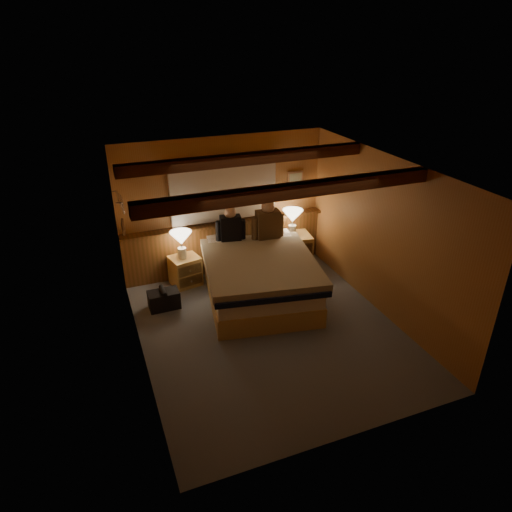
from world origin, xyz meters
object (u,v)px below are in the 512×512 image
nightstand_right (295,250)px  duffel_bag (164,299)px  lamp_left (181,240)px  lamp_right (293,217)px  bed (259,277)px  person_left (230,226)px  person_right (268,222)px  nightstand_left (185,271)px

nightstand_right → duffel_bag: size_ratio=1.28×
lamp_left → lamp_right: lamp_right is taller
bed → lamp_right: lamp_right is taller
lamp_right → duffel_bag: (-2.48, -0.62, -0.79)m
person_left → person_right: person_right is taller
lamp_right → person_left: (-1.19, -0.08, 0.04)m
lamp_right → person_right: person_right is taller
lamp_right → duffel_bag: 2.68m
nightstand_right → bed: bearing=-133.6°
bed → nightstand_left: (-1.00, 0.86, -0.13)m
nightstand_right → lamp_left: lamp_left is taller
lamp_left → nightstand_left: bearing=3.4°
nightstand_left → lamp_right: 2.10m
lamp_right → person_left: 1.19m
person_left → nightstand_right: bearing=12.0°
duffel_bag → person_left: bearing=21.5°
lamp_left → person_left: (0.83, -0.07, 0.14)m
lamp_right → bed: bearing=-138.6°
lamp_right → person_right: (-0.57, -0.22, 0.07)m
lamp_left → person_left: bearing=-5.1°
lamp_left → person_right: person_right is taller
bed → person_right: 0.99m
duffel_bag → lamp_right: bearing=13.1°
nightstand_left → duffel_bag: (-0.49, -0.61, -0.11)m
lamp_left → person_left: size_ratio=0.77×
lamp_left → duffel_bag: size_ratio=0.98×
lamp_right → nightstand_left: bearing=-179.8°
nightstand_right → person_right: (-0.62, -0.18, 0.71)m
nightstand_right → person_left: person_left is taller
nightstand_right → person_right: bearing=-156.2°
bed → person_right: bearing=67.1°
person_left → person_right: bearing=-2.5°
nightstand_right → lamp_left: bearing=-173.2°
lamp_left → duffel_bag: (-0.46, -0.61, -0.69)m
lamp_left → nightstand_right: bearing=-1.1°
lamp_left → person_left: 0.85m
nightstand_left → lamp_left: 0.59m
person_right → nightstand_right: bearing=19.4°
person_right → duffel_bag: bearing=-165.0°
bed → lamp_left: lamp_left is taller
lamp_left → duffel_bag: 1.03m
lamp_right → person_left: bearing=-176.0°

